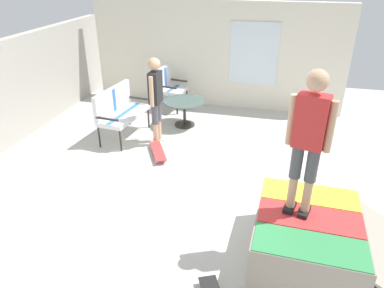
{
  "coord_description": "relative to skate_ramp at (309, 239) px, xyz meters",
  "views": [
    {
      "loc": [
        -4.76,
        -1.06,
        3.28
      ],
      "look_at": [
        0.16,
        0.17,
        0.7
      ],
      "focal_mm": 34.13,
      "sensor_mm": 36.0,
      "label": 1
    }
  ],
  "objects": [
    {
      "name": "patio_chair_near_house",
      "position": [
        4.43,
        3.12,
        0.3
      ],
      "size": [
        0.71,
        0.65,
        1.02
      ],
      "color": "#2D2823",
      "rests_on": "ground_plane"
    },
    {
      "name": "patio_table",
      "position": [
        3.52,
        2.49,
        0.09
      ],
      "size": [
        0.9,
        0.9,
        0.57
      ],
      "color": "#2D2823",
      "rests_on": "ground_plane"
    },
    {
      "name": "patio_bench",
      "position": [
        2.68,
        3.62,
        0.3
      ],
      "size": [
        1.3,
        0.69,
        1.02
      ],
      "color": "#2D2823",
      "rests_on": "ground_plane"
    },
    {
      "name": "person_skater",
      "position": [
        0.08,
        0.19,
        1.31
      ],
      "size": [
        0.3,
        0.47,
        1.7
      ],
      "color": "black",
      "rests_on": "skate_ramp"
    },
    {
      "name": "skateboard_by_bench",
      "position": [
        2.06,
        2.61,
        -0.23
      ],
      "size": [
        0.8,
        0.55,
        0.1
      ],
      "color": "#B23838",
      "rests_on": "ground_plane"
    },
    {
      "name": "house_facade",
      "position": [
        4.97,
        2.08,
        0.93
      ],
      "size": [
        0.23,
        6.0,
        2.48
      ],
      "color": "silver",
      "rests_on": "ground_plane"
    },
    {
      "name": "skate_ramp",
      "position": [
        0.0,
        0.0,
        0.0
      ],
      "size": [
        1.51,
        2.08,
        0.63
      ],
      "color": "gray",
      "rests_on": "ground_plane"
    },
    {
      "name": "ground_plane",
      "position": [
        1.18,
        1.6,
        -0.36
      ],
      "size": [
        12.0,
        12.0,
        0.1
      ],
      "primitive_type": "cube",
      "color": "beige"
    },
    {
      "name": "person_watching",
      "position": [
        2.56,
        2.78,
        0.68
      ],
      "size": [
        0.48,
        0.25,
        1.7
      ],
      "color": "silver",
      "rests_on": "ground_plane"
    }
  ]
}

